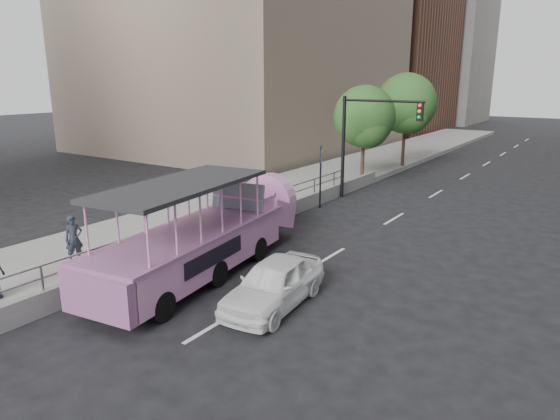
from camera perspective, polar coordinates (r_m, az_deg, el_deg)
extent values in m
plane|color=black|center=(14.96, -5.29, -9.04)|extent=(160.00, 160.00, 0.00)
cube|color=#A2A39D|center=(25.81, -1.13, 1.60)|extent=(5.50, 80.00, 0.30)
cube|color=#A8A8A3|center=(18.13, -8.97, -3.22)|extent=(0.24, 30.00, 0.36)
cylinder|color=#A5A4A9|center=(14.45, -25.56, -7.03)|extent=(0.07, 0.07, 0.70)
cylinder|color=#A5A4A9|center=(15.46, -19.21, -5.00)|extent=(0.07, 0.07, 0.70)
cylinder|color=#A5A4A9|center=(16.64, -13.73, -3.19)|extent=(0.07, 0.07, 0.70)
cylinder|color=#A5A4A9|center=(17.98, -9.04, -1.61)|extent=(0.07, 0.07, 0.70)
cylinder|color=#A5A4A9|center=(19.42, -5.02, -0.25)|extent=(0.07, 0.07, 0.70)
cylinder|color=#A5A4A9|center=(20.96, -1.58, 0.92)|extent=(0.07, 0.07, 0.70)
cylinder|color=#A5A4A9|center=(22.57, 1.39, 1.92)|extent=(0.07, 0.07, 0.70)
cylinder|color=#A5A4A9|center=(24.23, 3.95, 2.78)|extent=(0.07, 0.07, 0.70)
cylinder|color=#A5A4A9|center=(25.95, 6.18, 3.53)|extent=(0.07, 0.07, 0.70)
cylinder|color=#A5A4A9|center=(17.98, -9.04, -1.61)|extent=(0.06, 22.00, 0.06)
cylinder|color=#A5A4A9|center=(17.89, -9.08, -0.60)|extent=(0.06, 22.00, 0.06)
cylinder|color=black|center=(14.55, -19.44, -8.83)|extent=(0.41, 0.84, 0.81)
cylinder|color=black|center=(13.29, -13.40, -10.66)|extent=(0.41, 0.84, 0.81)
cylinder|color=black|center=(16.23, -13.10, -5.89)|extent=(0.41, 0.84, 0.81)
cylinder|color=black|center=(15.11, -7.28, -7.19)|extent=(0.41, 0.84, 0.81)
cylinder|color=black|center=(18.10, -8.06, -3.47)|extent=(0.41, 0.84, 0.81)
cylinder|color=black|center=(17.10, -2.60, -4.43)|extent=(0.41, 0.84, 0.81)
cube|color=#D989C5|center=(15.61, -9.99, -4.55)|extent=(3.17, 7.57, 1.12)
cube|color=#D989C5|center=(18.99, -2.32, -0.14)|extent=(2.42, 2.17, 1.40)
cylinder|color=#D989C5|center=(19.58, -1.25, 1.13)|extent=(2.17, 0.89, 2.10)
cube|color=#98588E|center=(12.99, -20.12, -9.32)|extent=(2.26, 0.60, 1.12)
cube|color=#98588E|center=(15.42, -10.10, -2.40)|extent=(3.31, 7.85, 0.11)
cube|color=#27272A|center=(14.77, -11.18, 2.82)|extent=(3.12, 6.17, 0.13)
cube|color=#92A3AC|center=(17.46, -4.84, 1.65)|extent=(2.07, 0.46, 0.94)
cube|color=#D989C5|center=(17.85, -4.15, 1.07)|extent=(2.07, 1.14, 0.45)
imported|color=white|center=(13.64, -0.69, -8.37)|extent=(1.91, 4.00, 1.32)
imported|color=#262D38|center=(17.24, -22.49, -3.09)|extent=(0.53, 0.65, 1.54)
cylinder|color=black|center=(23.83, 4.63, 3.42)|extent=(0.09, 0.09, 2.72)
cube|color=#0A184C|center=(23.63, 4.69, 6.14)|extent=(0.29, 0.63, 0.98)
cube|color=white|center=(23.62, 4.75, 6.13)|extent=(0.18, 0.40, 0.60)
cylinder|color=black|center=(26.03, 7.23, 7.08)|extent=(0.18, 0.18, 5.20)
cylinder|color=black|center=(24.99, 11.59, 12.12)|extent=(4.20, 0.12, 0.12)
cube|color=black|center=(24.34, 15.73, 10.75)|extent=(0.28, 0.22, 0.85)
sphere|color=red|center=(24.20, 15.68, 11.45)|extent=(0.16, 0.16, 0.16)
cylinder|color=#3A291A|center=(29.52, 9.41, 5.82)|extent=(0.22, 0.22, 3.08)
sphere|color=#2A5321|center=(29.25, 9.61, 10.51)|extent=(3.52, 3.52, 3.52)
sphere|color=#2A5321|center=(28.85, 10.04, 9.34)|extent=(2.42, 2.42, 2.42)
cylinder|color=#3A291A|center=(34.91, 13.93, 7.27)|extent=(0.22, 0.22, 3.47)
sphere|color=#2A5321|center=(34.68, 14.21, 11.74)|extent=(3.97, 3.97, 3.97)
sphere|color=#2A5321|center=(34.30, 14.60, 10.64)|extent=(2.73, 2.73, 2.73)
cube|color=brown|center=(64.73, 10.16, 20.71)|extent=(18.00, 16.00, 26.00)
cube|color=gray|center=(78.63, 16.47, 17.07)|extent=(16.00, 14.00, 20.00)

